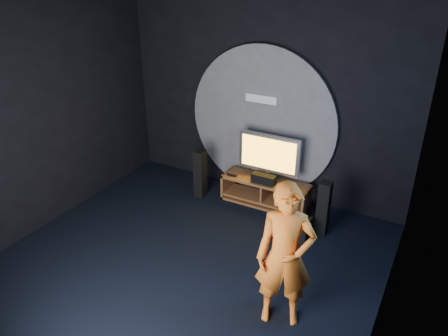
# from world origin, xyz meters

# --- Properties ---
(floor) EXTENTS (5.00, 5.00, 0.00)m
(floor) POSITION_xyz_m (0.00, 0.00, 0.00)
(floor) COLOR black
(floor) RESTS_ON ground
(back_wall) EXTENTS (5.00, 0.04, 3.50)m
(back_wall) POSITION_xyz_m (0.00, 2.50, 1.75)
(back_wall) COLOR black
(back_wall) RESTS_ON ground
(left_wall) EXTENTS (0.04, 5.00, 3.50)m
(left_wall) POSITION_xyz_m (-2.50, 0.00, 1.75)
(left_wall) COLOR black
(left_wall) RESTS_ON ground
(right_wall) EXTENTS (0.04, 5.00, 3.50)m
(right_wall) POSITION_xyz_m (2.50, 0.00, 1.75)
(right_wall) COLOR black
(right_wall) RESTS_ON ground
(wall_disc_panel) EXTENTS (2.60, 0.11, 2.60)m
(wall_disc_panel) POSITION_xyz_m (0.00, 2.44, 1.30)
(wall_disc_panel) COLOR #515156
(wall_disc_panel) RESTS_ON ground
(media_console) EXTENTS (1.49, 0.45, 0.45)m
(media_console) POSITION_xyz_m (0.30, 2.05, 0.19)
(media_console) COLOR brown
(media_console) RESTS_ON ground
(tv) EXTENTS (1.05, 0.22, 0.79)m
(tv) POSITION_xyz_m (0.29, 2.12, 0.88)
(tv) COLOR #B0AFB6
(tv) RESTS_ON media_console
(center_speaker) EXTENTS (0.40, 0.15, 0.15)m
(center_speaker) POSITION_xyz_m (0.29, 1.94, 0.53)
(center_speaker) COLOR black
(center_speaker) RESTS_ON media_console
(remote) EXTENTS (0.18, 0.05, 0.02)m
(remote) POSITION_xyz_m (-0.29, 1.93, 0.46)
(remote) COLOR black
(remote) RESTS_ON media_console
(tower_speaker_left) EXTENTS (0.17, 0.19, 0.86)m
(tower_speaker_left) POSITION_xyz_m (-0.82, 1.77, 0.43)
(tower_speaker_left) COLOR black
(tower_speaker_left) RESTS_ON ground
(tower_speaker_right) EXTENTS (0.17, 0.19, 0.86)m
(tower_speaker_right) POSITION_xyz_m (1.39, 1.67, 0.43)
(tower_speaker_right) COLOR black
(tower_speaker_right) RESTS_ON ground
(subwoofer) EXTENTS (0.30, 0.30, 0.33)m
(subwoofer) POSITION_xyz_m (1.14, 1.36, 0.16)
(subwoofer) COLOR black
(subwoofer) RESTS_ON ground
(player) EXTENTS (0.75, 0.63, 1.75)m
(player) POSITION_xyz_m (1.51, -0.25, 0.88)
(player) COLOR orange
(player) RESTS_ON ground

